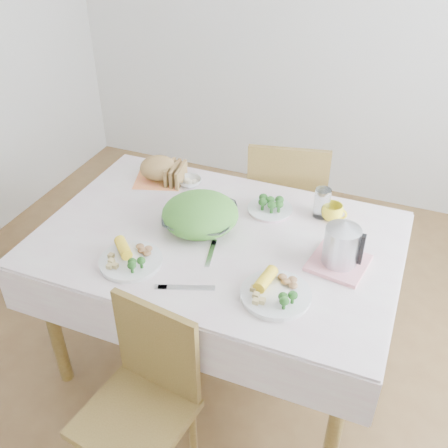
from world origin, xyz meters
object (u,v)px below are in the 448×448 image
at_px(dining_table, 218,303).
at_px(electric_kettle, 342,240).
at_px(chair_near, 133,407).
at_px(salad_bowl, 200,219).
at_px(dinner_plate_left, 131,261).
at_px(dinner_plate_right, 276,295).
at_px(yellow_mug, 332,212).
at_px(chair_far, 286,208).

bearing_deg(dining_table, electric_kettle, 0.87).
xyz_separation_m(chair_near, electric_kettle, (0.56, 0.70, 0.42)).
relative_size(salad_bowl, dinner_plate_left, 1.24).
relative_size(chair_near, dinner_plate_right, 3.14).
bearing_deg(chair_near, electric_kettle, 59.56).
bearing_deg(electric_kettle, yellow_mug, 102.72).
distance_m(chair_far, dinner_plate_left, 1.15).
xyz_separation_m(chair_far, electric_kettle, (0.41, -0.75, 0.42)).
distance_m(dining_table, chair_far, 0.77).
bearing_deg(dining_table, salad_bowl, 157.52).
distance_m(yellow_mug, electric_kettle, 0.32).
relative_size(salad_bowl, yellow_mug, 3.22).
xyz_separation_m(chair_near, dinner_plate_left, (-0.20, 0.40, 0.31)).
xyz_separation_m(chair_far, dinner_plate_left, (-0.35, -1.05, 0.31)).
xyz_separation_m(dining_table, dinner_plate_right, (0.34, -0.26, 0.40)).
relative_size(salad_bowl, dinner_plate_right, 1.19).
bearing_deg(dinner_plate_left, chair_far, 71.44).
xyz_separation_m(chair_near, chair_far, (0.15, 1.45, -0.00)).
height_order(chair_far, salad_bowl, chair_far).
bearing_deg(electric_kettle, dining_table, 176.09).
relative_size(dinner_plate_right, electric_kettle, 1.36).
bearing_deg(dining_table, chair_near, -93.85).
bearing_deg(dining_table, yellow_mug, 36.34).
xyz_separation_m(dinner_plate_left, electric_kettle, (0.76, 0.30, 0.11)).
bearing_deg(chair_far, dining_table, 70.46).
distance_m(dining_table, dinner_plate_left, 0.55).
relative_size(chair_near, chair_far, 0.88).
xyz_separation_m(dining_table, salad_bowl, (-0.10, 0.04, 0.43)).
relative_size(chair_far, dinner_plate_right, 3.56).
bearing_deg(salad_bowl, chair_near, -85.98).
bearing_deg(chair_far, salad_bowl, 62.49).
bearing_deg(chair_near, dinner_plate_left, 125.00).
bearing_deg(salad_bowl, electric_kettle, -3.09).
xyz_separation_m(dinner_plate_left, dinner_plate_right, (0.59, 0.03, 0.00)).
relative_size(chair_far, dinner_plate_left, 3.72).
height_order(chair_near, chair_far, chair_far).
height_order(chair_far, dinner_plate_left, chair_far).
bearing_deg(yellow_mug, chair_near, -114.87).
height_order(dining_table, yellow_mug, yellow_mug).
height_order(chair_near, dinner_plate_left, chair_near).
distance_m(dinner_plate_left, yellow_mug, 0.90).
bearing_deg(dinner_plate_left, salad_bowl, 65.26).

